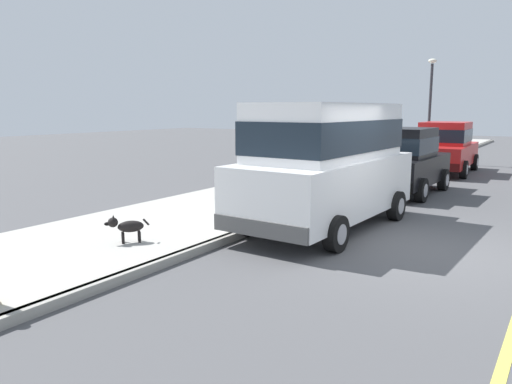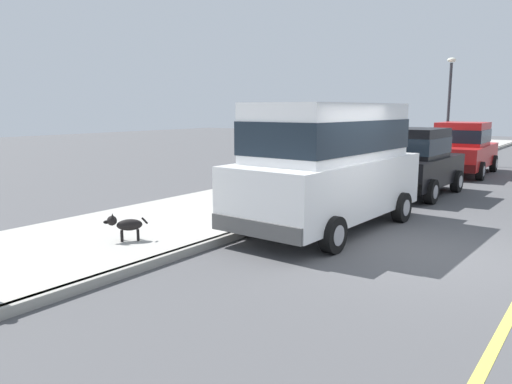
{
  "view_description": "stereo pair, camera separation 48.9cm",
  "coord_description": "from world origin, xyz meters",
  "px_view_note": "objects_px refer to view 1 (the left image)",
  "views": [
    {
      "loc": [
        1.98,
        -8.45,
        2.41
      ],
      "look_at": [
        -3.03,
        -0.7,
        0.85
      ],
      "focal_mm": 34.6,
      "sensor_mm": 36.0,
      "label": 1
    },
    {
      "loc": [
        2.39,
        -8.17,
        2.41
      ],
      "look_at": [
        -3.03,
        -0.7,
        0.85
      ],
      "focal_mm": 34.6,
      "sensor_mm": 36.0,
      "label": 2
    }
  ],
  "objects_px": {
    "car_black_hatchback": "(403,160)",
    "car_red_sedan": "(445,147)",
    "street_lamp": "(430,97)",
    "car_white_van": "(327,160)",
    "dog_black": "(127,226)"
  },
  "relations": [
    {
      "from": "car_black_hatchback",
      "to": "car_red_sedan",
      "type": "distance_m",
      "value": 5.53
    },
    {
      "from": "car_black_hatchback",
      "to": "street_lamp",
      "type": "bearing_deg",
      "value": 99.45
    },
    {
      "from": "car_red_sedan",
      "to": "car_white_van",
      "type": "bearing_deg",
      "value": -90.22
    },
    {
      "from": "car_red_sedan",
      "to": "dog_black",
      "type": "height_order",
      "value": "car_red_sedan"
    },
    {
      "from": "street_lamp",
      "to": "car_white_van",
      "type": "bearing_deg",
      "value": -84.27
    },
    {
      "from": "car_white_van",
      "to": "car_black_hatchback",
      "type": "height_order",
      "value": "car_white_van"
    },
    {
      "from": "car_white_van",
      "to": "car_black_hatchback",
      "type": "xyz_separation_m",
      "value": [
        0.08,
        4.95,
        -0.42
      ]
    },
    {
      "from": "car_black_hatchback",
      "to": "car_red_sedan",
      "type": "relative_size",
      "value": 0.82
    },
    {
      "from": "dog_black",
      "to": "car_red_sedan",
      "type": "bearing_deg",
      "value": 81.03
    },
    {
      "from": "car_black_hatchback",
      "to": "dog_black",
      "type": "height_order",
      "value": "car_black_hatchback"
    },
    {
      "from": "car_black_hatchback",
      "to": "dog_black",
      "type": "relative_size",
      "value": 6.29
    },
    {
      "from": "car_red_sedan",
      "to": "street_lamp",
      "type": "bearing_deg",
      "value": 114.26
    },
    {
      "from": "car_red_sedan",
      "to": "dog_black",
      "type": "distance_m",
      "value": 14.05
    },
    {
      "from": "car_black_hatchback",
      "to": "dog_black",
      "type": "xyz_separation_m",
      "value": [
        -2.22,
        -8.34,
        -0.55
      ]
    },
    {
      "from": "car_white_van",
      "to": "street_lamp",
      "type": "height_order",
      "value": "street_lamp"
    }
  ]
}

